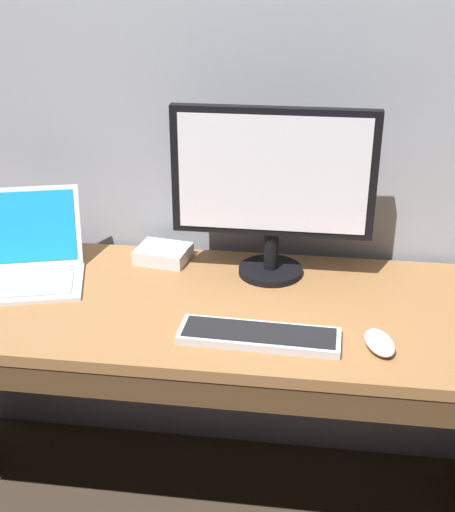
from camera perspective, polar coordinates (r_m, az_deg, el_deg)
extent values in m
plane|color=#382D23|center=(2.35, -1.77, -20.62)|extent=(14.00, 14.00, 0.00)
cube|color=gray|center=(2.02, -0.53, 20.27)|extent=(3.71, 0.04, 3.03)
cube|color=olive|center=(1.88, -2.08, -4.18)|extent=(1.85, 0.66, 0.03)
cube|color=#4E351E|center=(1.65, -3.92, -11.15)|extent=(1.78, 0.02, 0.07)
cube|color=silver|center=(2.03, -16.52, -2.32)|extent=(0.37, 0.30, 0.01)
cube|color=#959599|center=(2.02, -16.58, -2.29)|extent=(0.29, 0.21, 0.00)
cube|color=silver|center=(2.11, -16.44, 2.38)|extent=(0.32, 0.16, 0.23)
cube|color=#198CD8|center=(2.11, -16.46, 2.37)|extent=(0.29, 0.14, 0.20)
cylinder|color=black|center=(2.02, 3.63, -1.23)|extent=(0.19, 0.19, 0.02)
cylinder|color=black|center=(1.99, 3.68, 0.53)|extent=(0.04, 0.04, 0.12)
cube|color=black|center=(1.89, 3.84, 6.98)|extent=(0.57, 0.03, 0.36)
cube|color=silver|center=(1.87, 3.80, 6.81)|extent=(0.52, 0.00, 0.33)
cube|color=#BCBCC1|center=(1.70, 2.67, -6.72)|extent=(0.41, 0.13, 0.02)
cube|color=black|center=(1.69, 2.68, -6.40)|extent=(0.38, 0.11, 0.00)
ellipsoid|color=white|center=(1.70, 12.65, -7.10)|extent=(0.09, 0.13, 0.03)
cube|color=silver|center=(2.11, -5.41, 0.20)|extent=(0.17, 0.15, 0.04)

